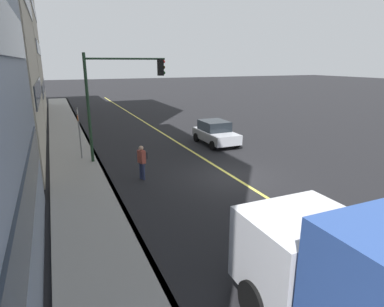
# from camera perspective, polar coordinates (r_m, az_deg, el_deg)

# --- Properties ---
(ground) EXTENTS (200.00, 200.00, 0.00)m
(ground) POSITION_cam_1_polar(r_m,az_deg,el_deg) (15.87, 7.24, -4.10)
(ground) COLOR black
(sidewalk_slab) EXTENTS (80.00, 2.60, 0.15)m
(sidewalk_slab) POSITION_cam_1_polar(r_m,az_deg,el_deg) (13.86, -18.42, -7.52)
(sidewalk_slab) COLOR gray
(sidewalk_slab) RESTS_ON ground
(curb_edge) EXTENTS (80.00, 0.16, 0.15)m
(curb_edge) POSITION_cam_1_polar(r_m,az_deg,el_deg) (13.99, -13.43, -6.90)
(curb_edge) COLOR slate
(curb_edge) RESTS_ON ground
(lane_stripe_center) EXTENTS (80.00, 0.16, 0.01)m
(lane_stripe_center) POSITION_cam_1_polar(r_m,az_deg,el_deg) (15.86, 7.25, -4.08)
(lane_stripe_center) COLOR #D8CC4C
(lane_stripe_center) RESTS_ON ground
(car_silver) EXTENTS (3.85, 1.97, 1.58)m
(car_silver) POSITION_cam_1_polar(r_m,az_deg,el_deg) (21.86, 4.17, 3.73)
(car_silver) COLOR #A8AAB2
(car_silver) RESTS_ON ground
(pedestrian_with_backpack) EXTENTS (0.44, 0.45, 1.65)m
(pedestrian_with_backpack) POSITION_cam_1_polar(r_m,az_deg,el_deg) (15.31, -8.85, -1.13)
(pedestrian_with_backpack) COLOR #262D4C
(pedestrian_with_backpack) RESTS_ON ground
(traffic_light_mast) EXTENTS (0.28, 4.38, 5.87)m
(traffic_light_mast) POSITION_cam_1_polar(r_m,az_deg,el_deg) (17.99, -12.89, 11.19)
(traffic_light_mast) COLOR #1E3823
(traffic_light_mast) RESTS_ON ground
(street_sign_post) EXTENTS (0.60, 0.08, 3.01)m
(street_sign_post) POSITION_cam_1_polar(r_m,az_deg,el_deg) (18.89, -19.38, 3.93)
(street_sign_post) COLOR slate
(street_sign_post) RESTS_ON ground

